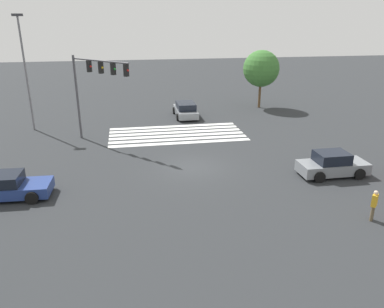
# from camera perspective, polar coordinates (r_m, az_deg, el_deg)

# --- Properties ---
(ground_plane) EXTENTS (131.45, 131.45, 0.00)m
(ground_plane) POSITION_cam_1_polar(r_m,az_deg,el_deg) (24.69, -0.00, -2.03)
(ground_plane) COLOR #2B2D30
(crosswalk_markings) EXTENTS (11.26, 5.35, 0.01)m
(crosswalk_markings) POSITION_cam_1_polar(r_m,az_deg,el_deg) (31.68, -2.34, 3.06)
(crosswalk_markings) COLOR silver
(crosswalk_markings) RESTS_ON ground_plane
(traffic_signal_mast) EXTENTS (4.25, 4.25, 6.60)m
(traffic_signal_mast) POSITION_cam_1_polar(r_m,az_deg,el_deg) (29.20, -14.67, 11.01)
(traffic_signal_mast) COLOR #47474C
(traffic_signal_mast) RESTS_ON ground_plane
(car_0) EXTENTS (2.16, 4.46, 1.45)m
(car_0) POSITION_cam_1_polar(r_m,az_deg,el_deg) (37.11, -0.98, 6.75)
(car_0) COLOR gray
(car_0) RESTS_ON ground_plane
(car_1) EXTENTS (4.23, 1.99, 1.53)m
(car_1) POSITION_cam_1_polar(r_m,az_deg,el_deg) (24.80, 20.60, -1.55)
(car_1) COLOR gray
(car_1) RESTS_ON ground_plane
(car_3) EXTENTS (4.28, 2.25, 1.39)m
(car_3) POSITION_cam_1_polar(r_m,az_deg,el_deg) (22.76, -26.16, -4.48)
(car_3) COLOR navy
(car_3) RESTS_ON ground_plane
(pedestrian) EXTENTS (0.41, 0.40, 1.59)m
(pedestrian) POSITION_cam_1_polar(r_m,az_deg,el_deg) (20.14, 25.99, -6.87)
(pedestrian) COLOR brown
(pedestrian) RESTS_ON ground_plane
(street_light_pole_a) EXTENTS (0.80, 0.36, 9.57)m
(street_light_pole_a) POSITION_cam_1_polar(r_m,az_deg,el_deg) (34.68, -24.14, 12.34)
(street_light_pole_a) COLOR slate
(street_light_pole_a) RESTS_ON ground_plane
(tree_corner_a) EXTENTS (3.81, 3.81, 6.09)m
(tree_corner_a) POSITION_cam_1_polar(r_m,az_deg,el_deg) (41.07, 10.51, 12.67)
(tree_corner_a) COLOR brown
(tree_corner_a) RESTS_ON ground_plane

